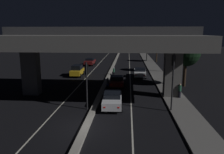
# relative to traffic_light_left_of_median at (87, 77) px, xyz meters

# --- Properties ---
(ground_plane) EXTENTS (200.00, 200.00, 0.00)m
(ground_plane) POSITION_rel_traffic_light_left_of_median_xyz_m (0.67, -4.21, -3.10)
(ground_plane) COLOR black
(lane_line_left_inner) EXTENTS (0.12, 126.00, 0.00)m
(lane_line_left_inner) POSITION_rel_traffic_light_left_of_median_xyz_m (-2.87, 30.79, -3.10)
(lane_line_left_inner) COLOR beige
(lane_line_left_inner) RESTS_ON ground_plane
(lane_line_right_inner) EXTENTS (0.12, 126.00, 0.00)m
(lane_line_right_inner) POSITION_rel_traffic_light_left_of_median_xyz_m (4.22, 30.79, -3.10)
(lane_line_right_inner) COLOR beige
(lane_line_right_inner) RESTS_ON ground_plane
(median_divider) EXTENTS (0.54, 126.00, 0.26)m
(median_divider) POSITION_rel_traffic_light_left_of_median_xyz_m (0.67, 30.79, -2.97)
(median_divider) COLOR gray
(median_divider) RESTS_ON ground_plane
(sidewalk_right) EXTENTS (2.52, 126.00, 0.15)m
(sidewalk_right) POSITION_rel_traffic_light_left_of_median_xyz_m (9.05, 23.79, -3.02)
(sidewalk_right) COLOR #5B5956
(sidewalk_right) RESTS_ON ground_plane
(elevated_overpass) EXTENTS (22.08, 10.26, 7.82)m
(elevated_overpass) POSITION_rel_traffic_light_left_of_median_xyz_m (0.67, 4.62, 2.88)
(elevated_overpass) COLOR #5B5956
(elevated_overpass) RESTS_ON ground_plane
(traffic_light_left_of_median) EXTENTS (0.30, 0.49, 4.53)m
(traffic_light_left_of_median) POSITION_rel_traffic_light_left_of_median_xyz_m (0.00, 0.00, 0.00)
(traffic_light_left_of_median) COLOR black
(traffic_light_left_of_median) RESTS_ON ground_plane
(traffic_light_right_of_median) EXTENTS (0.30, 0.49, 5.44)m
(traffic_light_right_of_median) POSITION_rel_traffic_light_left_of_median_xyz_m (7.89, -0.01, 0.60)
(traffic_light_right_of_median) COLOR black
(traffic_light_right_of_median) RESTS_ON ground_plane
(street_lamp) EXTENTS (2.00, 0.32, 7.49)m
(street_lamp) POSITION_rel_traffic_light_left_of_median_xyz_m (8.22, 35.13, 1.34)
(street_lamp) COLOR #2D2D30
(street_lamp) RESTS_ON ground_plane
(car_white_lead) EXTENTS (2.07, 4.67, 1.54)m
(car_white_lead) POSITION_rel_traffic_light_left_of_median_xyz_m (2.35, 0.86, -2.32)
(car_white_lead) COLOR silver
(car_white_lead) RESTS_ON ground_plane
(car_dark_red_second) EXTENTS (2.12, 4.01, 1.41)m
(car_dark_red_second) POSITION_rel_traffic_light_left_of_median_xyz_m (2.34, 9.30, -2.39)
(car_dark_red_second) COLOR #591414
(car_dark_red_second) RESTS_ON ground_plane
(car_white_third) EXTENTS (2.10, 4.43, 1.47)m
(car_white_third) POSITION_rel_traffic_light_left_of_median_xyz_m (5.81, 15.70, -2.33)
(car_white_third) COLOR silver
(car_white_third) RESTS_ON ground_plane
(car_taxi_yellow_lead_oncoming) EXTENTS (1.85, 4.00, 1.84)m
(car_taxi_yellow_lead_oncoming) POSITION_rel_traffic_light_left_of_median_xyz_m (-4.64, 15.82, -2.15)
(car_taxi_yellow_lead_oncoming) COLOR gold
(car_taxi_yellow_lead_oncoming) RESTS_ON ground_plane
(car_dark_red_second_oncoming) EXTENTS (2.16, 4.36, 1.49)m
(car_dark_red_second_oncoming) POSITION_rel_traffic_light_left_of_median_xyz_m (-4.65, 28.28, -2.31)
(car_dark_red_second_oncoming) COLOR #591414
(car_dark_red_second_oncoming) RESTS_ON ground_plane
(motorcycle_white_filtering_near) EXTENTS (0.32, 1.79, 1.38)m
(motorcycle_white_filtering_near) POSITION_rel_traffic_light_left_of_median_xyz_m (1.57, 2.06, -2.50)
(motorcycle_white_filtering_near) COLOR black
(motorcycle_white_filtering_near) RESTS_ON ground_plane
(motorcycle_blue_filtering_mid) EXTENTS (0.33, 1.77, 1.47)m
(motorcycle_blue_filtering_mid) POSITION_rel_traffic_light_left_of_median_xyz_m (1.25, 7.78, -2.47)
(motorcycle_blue_filtering_mid) COLOR black
(motorcycle_blue_filtering_mid) RESTS_ON ground_plane
(motorcycle_black_filtering_far) EXTENTS (0.33, 1.87, 1.45)m
(motorcycle_black_filtering_far) POSITION_rel_traffic_light_left_of_median_xyz_m (1.48, 16.32, -2.48)
(motorcycle_black_filtering_far) COLOR black
(motorcycle_black_filtering_far) RESTS_ON ground_plane
(pedestrian_on_sidewalk) EXTENTS (0.33, 0.33, 1.58)m
(pedestrian_on_sidewalk) POSITION_rel_traffic_light_left_of_median_xyz_m (9.55, 3.90, -2.16)
(pedestrian_on_sidewalk) COLOR black
(pedestrian_on_sidewalk) RESTS_ON sidewalk_right
(roadside_tree_kerbside_near) EXTENTS (3.79, 3.79, 6.54)m
(roadside_tree_kerbside_near) POSITION_rel_traffic_light_left_of_median_xyz_m (11.48, 9.82, 1.52)
(roadside_tree_kerbside_near) COLOR #2D2116
(roadside_tree_kerbside_near) RESTS_ON ground_plane
(roadside_tree_kerbside_mid) EXTENTS (3.19, 3.19, 6.49)m
(roadside_tree_kerbside_mid) POSITION_rel_traffic_light_left_of_median_xyz_m (11.25, 20.21, 1.76)
(roadside_tree_kerbside_mid) COLOR #38281C
(roadside_tree_kerbside_mid) RESTS_ON ground_plane
(roadside_tree_kerbside_far) EXTENTS (2.97, 2.97, 5.27)m
(roadside_tree_kerbside_far) POSITION_rel_traffic_light_left_of_median_xyz_m (10.89, 34.82, 0.66)
(roadside_tree_kerbside_far) COLOR #38281C
(roadside_tree_kerbside_far) RESTS_ON ground_plane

